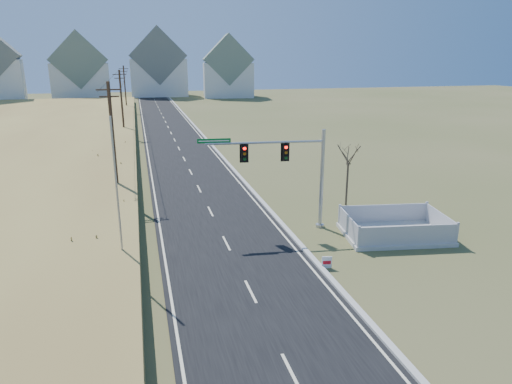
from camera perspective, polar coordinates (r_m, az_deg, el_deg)
name	(u,v)px	position (r m, az deg, el deg)	size (l,w,h in m)	color
ground	(241,274)	(23.87, -1.85, -10.19)	(260.00, 260.00, 0.00)	#494F26
road	(169,129)	(71.75, -10.82, 7.74)	(8.00, 180.00, 0.06)	black
curb	(196,128)	(72.13, -7.51, 7.98)	(0.30, 180.00, 0.18)	#B2AFA8
utility_pole_near	(113,140)	(36.35, -17.43, 6.24)	(1.80, 0.26, 9.00)	#422D1E
utility_pole_mid	(122,102)	(66.10, -16.44, 10.69)	(1.80, 0.26, 9.00)	#422D1E
utility_pole_far	(125,88)	(96.00, -16.05, 12.38)	(1.80, 0.26, 9.00)	#422D1E
condo_nnw	(80,72)	(129.54, -21.15, 13.87)	(14.93, 11.17, 17.03)	white
condo_n	(158,68)	(133.00, -12.14, 14.92)	(15.27, 10.20, 18.54)	white
condo_ne	(228,71)	(127.26, -3.54, 14.84)	(14.12, 10.51, 16.52)	white
traffic_signal_mast	(294,168)	(28.70, 4.78, 2.99)	(8.03, 1.19, 6.43)	#9EA0A5
fence_enclosure	(394,232)	(29.73, 16.88, -4.77)	(6.77, 5.12, 1.41)	#B7B5AD
open_sign	(327,262)	(24.54, 8.84, -8.68)	(0.53, 0.15, 0.66)	white
flagpole	(119,214)	(23.71, -16.76, -2.64)	(0.36, 0.36, 8.08)	#B7B5AD
bare_tree	(349,153)	(34.00, 11.53, 4.79)	(1.86, 1.86, 4.94)	#4C3F33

